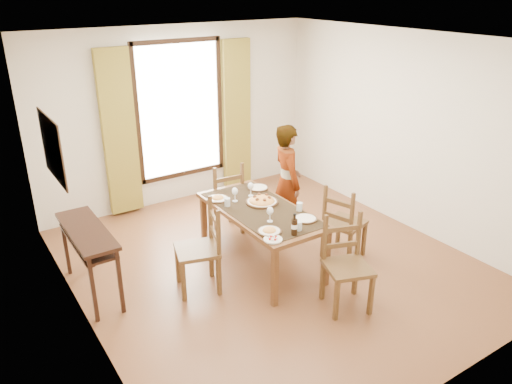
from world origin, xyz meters
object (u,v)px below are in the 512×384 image
dining_table (261,214)px  pasta_platter (262,199)px  man (287,182)px  console_table (87,238)px

dining_table → pasta_platter: size_ratio=4.34×
pasta_platter → dining_table: bearing=-128.0°
dining_table → man: size_ratio=1.10×
man → dining_table: bearing=135.5°
console_table → dining_table: console_table is taller
man → pasta_platter: (-0.61, -0.30, 0.01)m
dining_table → man: bearing=31.4°
pasta_platter → man: bearing=26.4°
dining_table → man: 0.84m
console_table → man: man is taller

